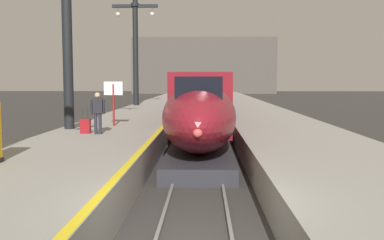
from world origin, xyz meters
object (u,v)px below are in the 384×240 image
at_px(station_column_distant, 136,35).
at_px(departure_info_board, 113,94).
at_px(rolling_suitcase, 85,126).
at_px(passenger_near_edge, 98,110).
at_px(station_column_far, 135,44).
at_px(highspeed_train_main, 203,92).

xyz_separation_m(station_column_distant, departure_info_board, (1.73, -18.07, -4.64)).
bearing_deg(station_column_distant, rolling_suitcase, -86.73).
xyz_separation_m(station_column_distant, rolling_suitcase, (1.21, -21.21, -5.85)).
height_order(passenger_near_edge, departure_info_board, departure_info_board).
bearing_deg(station_column_far, passenger_near_edge, -85.21).
xyz_separation_m(station_column_far, station_column_distant, (0.00, 0.16, 0.77)).
bearing_deg(passenger_near_edge, highspeed_train_main, 82.80).
height_order(rolling_suitcase, departure_info_board, departure_info_board).
relative_size(passenger_near_edge, rolling_suitcase, 1.72).
height_order(station_column_distant, passenger_near_edge, station_column_distant).
bearing_deg(station_column_far, departure_info_board, -84.47).
distance_m(rolling_suitcase, departure_info_board, 3.41).
bearing_deg(rolling_suitcase, station_column_far, 93.30).
relative_size(highspeed_train_main, passenger_near_edge, 45.28).
bearing_deg(station_column_far, rolling_suitcase, -86.70).
xyz_separation_m(highspeed_train_main, station_column_distant, (-5.90, -11.20, 5.23)).
bearing_deg(departure_info_board, rolling_suitcase, -99.36).
bearing_deg(station_column_far, highspeed_train_main, 62.56).
xyz_separation_m(rolling_suitcase, departure_info_board, (0.52, 3.15, 1.20)).
distance_m(highspeed_train_main, rolling_suitcase, 32.76).
height_order(station_column_distant, departure_info_board, station_column_distant).
relative_size(station_column_far, rolling_suitcase, 9.08).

